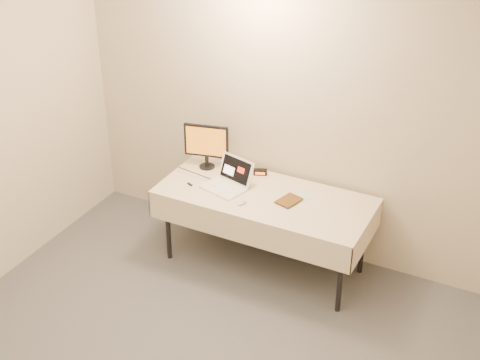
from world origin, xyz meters
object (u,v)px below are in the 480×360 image
at_px(laptop, 229,181).
at_px(book, 282,188).
at_px(table, 265,201).
at_px(monitor, 206,143).

height_order(laptop, book, laptop).
distance_m(table, monitor, 0.79).
bearing_deg(table, monitor, 162.70).
relative_size(laptop, book, 2.07).
distance_m(table, laptop, 0.37).
relative_size(table, book, 8.92).
relative_size(monitor, book, 2.04).
height_order(laptop, monitor, monitor).
bearing_deg(monitor, table, -30.41).
bearing_deg(book, laptop, -161.28).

